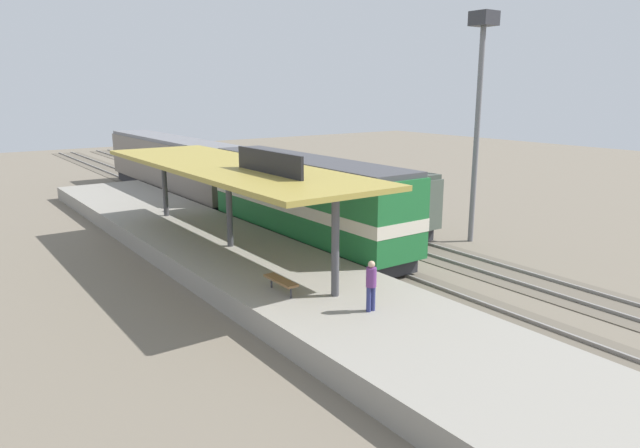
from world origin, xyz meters
TOP-DOWN VIEW (x-y plane):
  - ground_plane at (2.00, 0.00)m, footprint 120.00×120.00m
  - track_near at (0.00, 0.00)m, footprint 3.20×110.00m
  - track_far at (4.60, 0.00)m, footprint 3.20×110.00m
  - platform at (-4.60, 0.00)m, footprint 6.00×44.00m
  - station_canopy at (-4.60, -0.09)m, footprint 5.20×18.00m
  - platform_bench at (-6.00, -6.66)m, footprint 0.44×1.70m
  - locomotive at (0.00, 0.60)m, footprint 2.93×14.43m
  - passenger_carriage_single at (0.00, 18.60)m, footprint 2.90×20.00m
  - freight_car at (4.60, 2.77)m, footprint 2.80×12.00m
  - light_mast at (7.80, -3.67)m, footprint 1.10×1.10m
  - person_waiting at (-4.52, -9.83)m, footprint 0.34×0.34m

SIDE VIEW (x-z plane):
  - ground_plane at x=2.00m, z-range 0.00..0.00m
  - track_near at x=0.00m, z-range -0.05..0.11m
  - track_far at x=4.60m, z-range -0.05..0.11m
  - platform at x=-4.60m, z-range 0.00..0.90m
  - platform_bench at x=-6.00m, z-range 1.09..1.59m
  - person_waiting at x=-4.52m, z-range 1.00..2.71m
  - freight_car at x=4.60m, z-range 0.20..3.74m
  - passenger_carriage_single at x=0.00m, z-range 0.19..4.43m
  - locomotive at x=0.00m, z-range 0.19..4.63m
  - station_canopy at x=-4.60m, z-range 2.18..6.88m
  - light_mast at x=7.80m, z-range 2.55..14.25m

